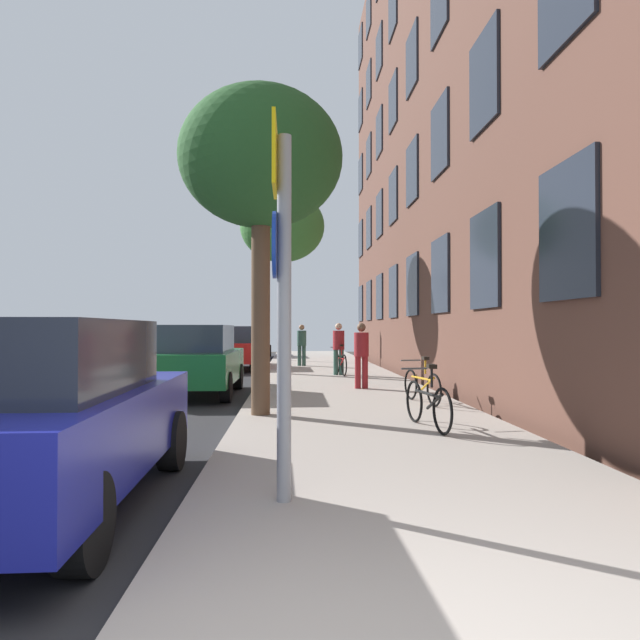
{
  "coord_description": "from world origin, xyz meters",
  "views": [
    {
      "loc": [
        -0.09,
        -2.01,
        1.56
      ],
      "look_at": [
        0.65,
        12.96,
        1.77
      ],
      "focal_mm": 32.15,
      "sensor_mm": 36.0,
      "label": 1
    }
  ],
  "objects_px": {
    "sign_post": "(281,280)",
    "traffic_light": "(285,300)",
    "bicycle_2": "(341,363)",
    "tree_far": "(282,228)",
    "pedestrian_1": "(339,345)",
    "bicycle_1": "(422,385)",
    "car_3": "(253,342)",
    "bicycle_0": "(428,403)",
    "pedestrian_0": "(361,351)",
    "car_0": "(45,413)",
    "tree_near": "(261,161)",
    "car_1": "(197,359)",
    "car_2": "(235,347)",
    "pedestrian_2": "(302,342)"
  },
  "relations": [
    {
      "from": "tree_far",
      "to": "pedestrian_1",
      "type": "distance_m",
      "value": 4.16
    },
    {
      "from": "traffic_light",
      "to": "bicycle_1",
      "type": "relative_size",
      "value": 2.34
    },
    {
      "from": "bicycle_2",
      "to": "car_3",
      "type": "bearing_deg",
      "value": 105.94
    },
    {
      "from": "car_0",
      "to": "car_1",
      "type": "relative_size",
      "value": 1.01
    },
    {
      "from": "pedestrian_2",
      "to": "tree_far",
      "type": "bearing_deg",
      "value": -100.39
    },
    {
      "from": "pedestrian_1",
      "to": "car_3",
      "type": "bearing_deg",
      "value": 105.76
    },
    {
      "from": "car_1",
      "to": "car_2",
      "type": "relative_size",
      "value": 0.94
    },
    {
      "from": "sign_post",
      "to": "tree_far",
      "type": "relative_size",
      "value": 0.55
    },
    {
      "from": "bicycle_2",
      "to": "car_2",
      "type": "xyz_separation_m",
      "value": [
        -3.65,
        4.04,
        0.35
      ]
    },
    {
      "from": "bicycle_0",
      "to": "pedestrian_1",
      "type": "xyz_separation_m",
      "value": [
        -0.51,
        9.46,
        0.55
      ]
    },
    {
      "from": "pedestrian_2",
      "to": "car_3",
      "type": "height_order",
      "value": "pedestrian_2"
    },
    {
      "from": "bicycle_1",
      "to": "pedestrian_1",
      "type": "height_order",
      "value": "pedestrian_1"
    },
    {
      "from": "sign_post",
      "to": "car_3",
      "type": "bearing_deg",
      "value": 94.42
    },
    {
      "from": "car_1",
      "to": "car_0",
      "type": "bearing_deg",
      "value": -89.37
    },
    {
      "from": "bicycle_2",
      "to": "tree_far",
      "type": "bearing_deg",
      "value": 160.5
    },
    {
      "from": "bicycle_0",
      "to": "traffic_light",
      "type": "bearing_deg",
      "value": 97.39
    },
    {
      "from": "bicycle_0",
      "to": "pedestrian_0",
      "type": "height_order",
      "value": "pedestrian_0"
    },
    {
      "from": "tree_far",
      "to": "pedestrian_1",
      "type": "bearing_deg",
      "value": -18.71
    },
    {
      "from": "car_2",
      "to": "bicycle_2",
      "type": "bearing_deg",
      "value": -47.96
    },
    {
      "from": "sign_post",
      "to": "pedestrian_1",
      "type": "bearing_deg",
      "value": 83.17
    },
    {
      "from": "bicycle_0",
      "to": "car_1",
      "type": "distance_m",
      "value": 6.6
    },
    {
      "from": "pedestrian_2",
      "to": "car_3",
      "type": "distance_m",
      "value": 8.37
    },
    {
      "from": "bicycle_1",
      "to": "tree_far",
      "type": "bearing_deg",
      "value": 111.01
    },
    {
      "from": "pedestrian_1",
      "to": "pedestrian_2",
      "type": "bearing_deg",
      "value": 103.84
    },
    {
      "from": "tree_near",
      "to": "bicycle_2",
      "type": "relative_size",
      "value": 3.36
    },
    {
      "from": "sign_post",
      "to": "car_2",
      "type": "xyz_separation_m",
      "value": [
        -2.06,
        16.83,
        -1.12
      ]
    },
    {
      "from": "tree_far",
      "to": "bicycle_0",
      "type": "bearing_deg",
      "value": -77.34
    },
    {
      "from": "traffic_light",
      "to": "bicycle_1",
      "type": "distance_m",
      "value": 15.11
    },
    {
      "from": "tree_far",
      "to": "car_3",
      "type": "bearing_deg",
      "value": 98.39
    },
    {
      "from": "bicycle_0",
      "to": "car_0",
      "type": "relative_size",
      "value": 0.41
    },
    {
      "from": "tree_near",
      "to": "pedestrian_2",
      "type": "xyz_separation_m",
      "value": [
        0.9,
        12.35,
        -3.35
      ]
    },
    {
      "from": "bicycle_1",
      "to": "car_0",
      "type": "height_order",
      "value": "car_0"
    },
    {
      "from": "car_3",
      "to": "pedestrian_2",
      "type": "bearing_deg",
      "value": -73.22
    },
    {
      "from": "sign_post",
      "to": "car_3",
      "type": "distance_m",
      "value": 25.26
    },
    {
      "from": "bicycle_1",
      "to": "car_0",
      "type": "bearing_deg",
      "value": -127.65
    },
    {
      "from": "car_0",
      "to": "pedestrian_0",
      "type": "bearing_deg",
      "value": 66.59
    },
    {
      "from": "tree_near",
      "to": "car_0",
      "type": "bearing_deg",
      "value": -108.61
    },
    {
      "from": "bicycle_0",
      "to": "car_2",
      "type": "relative_size",
      "value": 0.39
    },
    {
      "from": "tree_near",
      "to": "car_3",
      "type": "height_order",
      "value": "tree_near"
    },
    {
      "from": "bicycle_1",
      "to": "car_3",
      "type": "distance_m",
      "value": 19.59
    },
    {
      "from": "tree_far",
      "to": "tree_near",
      "type": "bearing_deg",
      "value": -91.45
    },
    {
      "from": "bicycle_1",
      "to": "car_2",
      "type": "bearing_deg",
      "value": 113.46
    },
    {
      "from": "bicycle_1",
      "to": "pedestrian_2",
      "type": "height_order",
      "value": "pedestrian_2"
    },
    {
      "from": "sign_post",
      "to": "bicycle_1",
      "type": "relative_size",
      "value": 1.89
    },
    {
      "from": "sign_post",
      "to": "traffic_light",
      "type": "bearing_deg",
      "value": 90.59
    },
    {
      "from": "traffic_light",
      "to": "tree_near",
      "type": "bearing_deg",
      "value": -90.78
    },
    {
      "from": "bicycle_1",
      "to": "pedestrian_0",
      "type": "distance_m",
      "value": 2.88
    },
    {
      "from": "sign_post",
      "to": "car_3",
      "type": "xyz_separation_m",
      "value": [
        -1.94,
        25.16,
        -1.12
      ]
    },
    {
      "from": "tree_far",
      "to": "car_1",
      "type": "xyz_separation_m",
      "value": [
        -1.87,
        -4.92,
        -3.92
      ]
    },
    {
      "from": "traffic_light",
      "to": "tree_far",
      "type": "relative_size",
      "value": 0.68
    }
  ]
}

